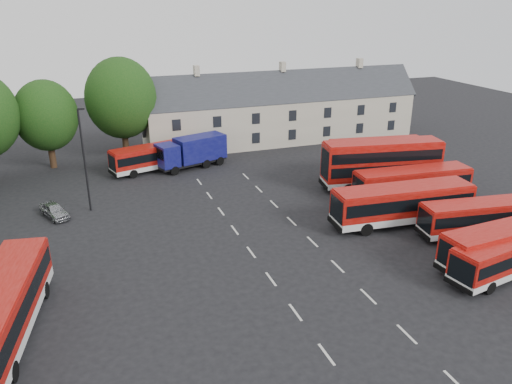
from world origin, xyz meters
TOP-DOWN VIEW (x-y plane):
  - ground at (0.00, 0.00)m, footprint 140.00×140.00m
  - lane_markings at (2.50, 2.00)m, footprint 5.15×33.80m
  - terrace_houses at (14.00, 30.00)m, footprint 35.70×7.13m
  - bus_row_a at (15.26, -6.82)m, footprint 9.93×3.80m
  - bus_row_b at (16.14, -5.71)m, footprint 10.69×3.17m
  - bus_row_c at (17.96, -1.35)m, footprint 10.15×3.57m
  - bus_row_d at (13.27, 2.47)m, footprint 11.88×3.60m
  - bus_row_e at (17.14, 6.48)m, footprint 11.04×3.35m
  - bus_dd_south at (16.41, 10.47)m, footprint 11.77×4.51m
  - bus_dd_north at (17.66, 13.34)m, footprint 10.08×3.72m
  - bus_west at (-15.83, -2.70)m, footprint 4.51×11.81m
  - bus_north at (-3.37, 23.33)m, footprint 10.14×4.87m
  - box_truck at (0.49, 22.81)m, footprint 8.10×4.56m
  - silver_car at (-13.68, 13.65)m, footprint 2.81×3.92m
  - lamppost at (-10.72, 14.13)m, footprint 0.63×0.27m

SIDE VIEW (x-z plane):
  - ground at x=0.00m, z-range 0.00..0.00m
  - lane_markings at x=2.50m, z-range 0.00..0.01m
  - silver_car at x=-13.68m, z-range 0.00..1.24m
  - bus_row_a at x=15.26m, z-range 0.28..3.02m
  - bus_north at x=-3.37m, z-range 0.28..3.08m
  - bus_row_c at x=17.96m, z-range 0.28..3.09m
  - bus_row_b at x=16.14m, z-range 0.30..3.28m
  - bus_row_e at x=17.14m, z-range 0.31..3.39m
  - box_truck at x=0.49m, z-range 0.21..3.59m
  - bus_west at x=-15.83m, z-range 0.33..3.59m
  - bus_row_d at x=13.27m, z-range 0.33..3.64m
  - bus_dd_north at x=17.66m, z-range 0.28..4.32m
  - bus_dd_south at x=16.41m, z-range 0.33..5.04m
  - terrace_houses at x=14.00m, z-range -1.17..8.89m
  - lamppost at x=-10.72m, z-range 0.31..9.41m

